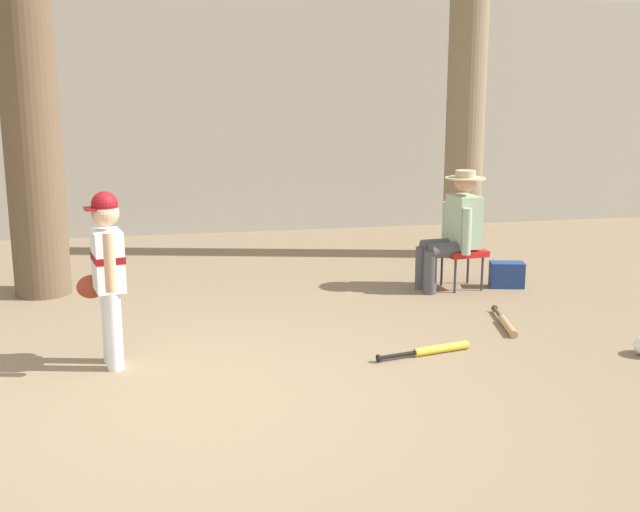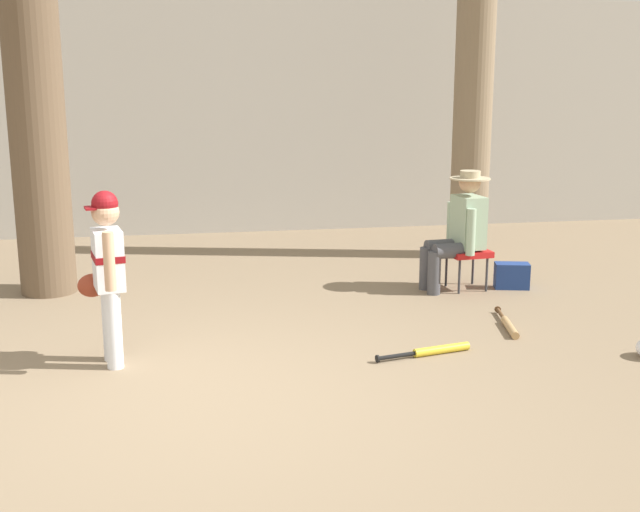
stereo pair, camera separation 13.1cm
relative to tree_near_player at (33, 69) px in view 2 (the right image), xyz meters
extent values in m
plane|color=#7F6B51|center=(1.35, -3.12, -2.17)|extent=(60.00, 60.00, 0.00)
cube|color=#ADA89E|center=(1.35, 3.04, -0.59)|extent=(18.00, 0.36, 3.17)
cylinder|color=brown|center=(0.00, 0.00, 0.25)|extent=(0.54, 0.54, 4.84)
cone|color=brown|center=(0.00, 0.00, -2.17)|extent=(0.70, 0.70, 0.32)
cylinder|color=#7F6B51|center=(4.72, 0.90, 0.07)|extent=(0.45, 0.45, 4.49)
cone|color=#7F6B51|center=(4.72, 0.90, -2.17)|extent=(0.68, 0.68, 0.27)
cylinder|color=white|center=(0.80, -2.32, -1.88)|extent=(0.12, 0.12, 0.58)
cylinder|color=white|center=(0.77, -2.14, -1.88)|extent=(0.12, 0.12, 0.58)
cube|color=white|center=(0.78, -2.23, -1.37)|extent=(0.26, 0.33, 0.44)
cube|color=maroon|center=(0.78, -2.23, -1.35)|extent=(0.27, 0.34, 0.05)
sphere|color=tan|center=(0.78, -2.23, -1.02)|extent=(0.20, 0.20, 0.20)
sphere|color=maroon|center=(0.78, -2.23, -0.96)|extent=(0.19, 0.19, 0.19)
cube|color=maroon|center=(0.70, -2.25, -0.99)|extent=(0.13, 0.16, 0.02)
cylinder|color=tan|center=(0.81, -2.47, -1.33)|extent=(0.09, 0.09, 0.42)
cylinder|color=tan|center=(0.70, -2.03, -1.45)|extent=(0.09, 0.09, 0.40)
ellipsoid|color=#933823|center=(0.64, -2.03, -1.61)|extent=(0.24, 0.16, 0.18)
cube|color=red|center=(4.14, -0.61, -1.79)|extent=(0.44, 0.44, 0.06)
cylinder|color=#333338|center=(4.01, -0.78, -1.98)|extent=(0.02, 0.02, 0.38)
cylinder|color=#333338|center=(3.98, -0.48, -1.98)|extent=(0.02, 0.02, 0.38)
cylinder|color=#333338|center=(4.31, -0.75, -1.98)|extent=(0.02, 0.02, 0.38)
cylinder|color=#333338|center=(4.28, -0.45, -1.98)|extent=(0.02, 0.02, 0.38)
cylinder|color=#47474C|center=(3.76, -0.76, -1.96)|extent=(0.13, 0.13, 0.43)
cylinder|color=#47474C|center=(3.73, -0.56, -1.96)|extent=(0.13, 0.13, 0.43)
cylinder|color=#47474C|center=(3.95, -0.74, -1.74)|extent=(0.41, 0.19, 0.15)
cylinder|color=#47474C|center=(3.93, -0.54, -1.74)|extent=(0.41, 0.19, 0.15)
cube|color=#99B293|center=(4.14, -0.61, -1.48)|extent=(0.28, 0.38, 0.52)
cylinder|color=#99B293|center=(4.09, -0.84, -1.54)|extent=(0.10, 0.10, 0.46)
cylinder|color=#99B293|center=(4.04, -0.40, -1.54)|extent=(0.10, 0.10, 0.46)
sphere|color=tan|center=(4.14, -0.61, -1.08)|extent=(0.22, 0.22, 0.22)
cylinder|color=tan|center=(4.14, -0.61, -1.05)|extent=(0.40, 0.40, 0.02)
cylinder|color=tan|center=(4.14, -0.61, -1.02)|extent=(0.20, 0.20, 0.09)
cube|color=navy|center=(4.61, -0.67, -2.04)|extent=(0.37, 0.26, 0.26)
cylinder|color=yellow|center=(3.27, -2.44, -2.14)|extent=(0.48, 0.16, 0.07)
cylinder|color=black|center=(2.88, -2.53, -2.14)|extent=(0.32, 0.10, 0.03)
cylinder|color=black|center=(2.73, -2.56, -2.14)|extent=(0.03, 0.06, 0.06)
cylinder|color=tan|center=(4.02, -2.01, -2.14)|extent=(0.16, 0.47, 0.07)
cylinder|color=brown|center=(4.10, -1.63, -2.14)|extent=(0.09, 0.31, 0.03)
cylinder|color=brown|center=(4.13, -1.48, -2.14)|extent=(0.06, 0.03, 0.06)
camera|label=1|loc=(1.18, -8.04, -0.09)|focal=44.77mm
camera|label=2|loc=(1.31, -8.06, -0.09)|focal=44.77mm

